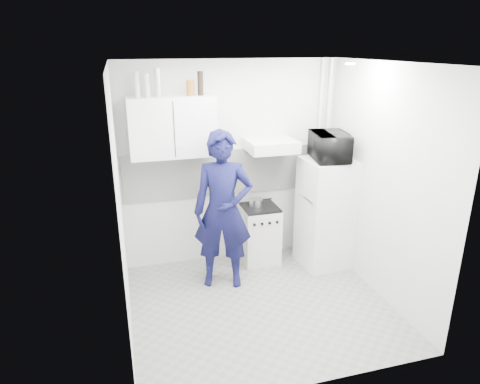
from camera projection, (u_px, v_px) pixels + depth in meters
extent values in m
plane|color=gray|center=(260.00, 304.00, 4.79)|extent=(2.80, 2.80, 0.00)
plane|color=white|center=(264.00, 63.00, 3.94)|extent=(2.80, 2.80, 0.00)
plane|color=silver|center=(231.00, 164.00, 5.50)|extent=(2.80, 0.00, 2.80)
plane|color=silver|center=(120.00, 209.00, 4.00)|extent=(0.00, 2.60, 2.60)
plane|color=silver|center=(382.00, 184.00, 4.72)|extent=(0.00, 2.60, 2.60)
imported|color=#0D0E33|center=(223.00, 211.00, 4.94)|extent=(0.78, 0.62, 1.88)
cube|color=silver|center=(260.00, 235.00, 5.66)|extent=(0.47, 0.47, 0.75)
cube|color=white|center=(325.00, 213.00, 5.48)|extent=(0.62, 0.62, 1.42)
cube|color=black|center=(260.00, 207.00, 5.53)|extent=(0.45, 0.45, 0.03)
cylinder|color=silver|center=(256.00, 202.00, 5.54)|extent=(0.18, 0.18, 0.10)
imported|color=black|center=(330.00, 146.00, 5.19)|extent=(0.66, 0.51, 0.33)
cylinder|color=#B2B7BC|center=(136.00, 84.00, 4.71)|extent=(0.07, 0.07, 0.28)
cylinder|color=#B2B7BC|center=(147.00, 85.00, 4.74)|extent=(0.07, 0.07, 0.25)
cylinder|color=silver|center=(157.00, 83.00, 4.77)|extent=(0.07, 0.07, 0.31)
cylinder|color=brown|center=(190.00, 88.00, 4.88)|extent=(0.09, 0.09, 0.17)
cylinder|color=black|center=(200.00, 83.00, 4.90)|extent=(0.07, 0.07, 0.27)
cube|color=white|center=(172.00, 127.00, 4.97)|extent=(1.00, 0.35, 0.70)
cube|color=silver|center=(271.00, 146.00, 5.30)|extent=(0.60, 0.50, 0.14)
cube|color=white|center=(231.00, 172.00, 5.52)|extent=(2.74, 0.03, 0.60)
cylinder|color=silver|center=(326.00, 159.00, 5.76)|extent=(0.05, 0.05, 2.60)
cylinder|color=silver|center=(318.00, 159.00, 5.73)|extent=(0.04, 0.04, 2.60)
cylinder|color=white|center=(350.00, 64.00, 4.38)|extent=(0.10, 0.10, 0.02)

